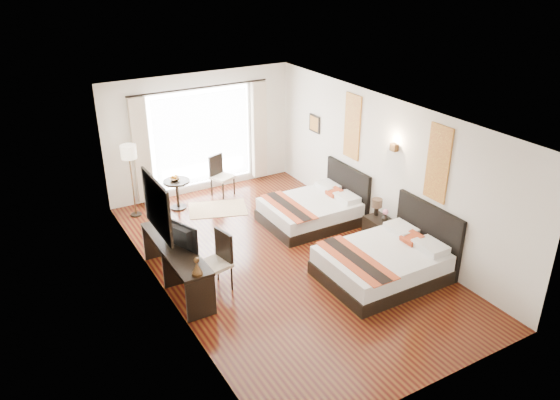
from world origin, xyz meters
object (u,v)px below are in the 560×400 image
table_lamp (377,204)px  console_desk (176,266)px  floor_lamp (129,157)px  window_chair (222,183)px  bed_near (386,261)px  vase (385,218)px  television (177,237)px  side_table (178,194)px  nightstand (378,230)px  fruit_bowl (175,179)px  bed_far (314,209)px  desk_chair (216,273)px

table_lamp → console_desk: 4.04m
floor_lamp → window_chair: 2.34m
bed_near → vase: (0.74, 0.93, 0.26)m
console_desk → television: television is taller
bed_near → floor_lamp: size_ratio=1.31×
vase → side_table: side_table is taller
side_table → console_desk: bearing=-110.6°
window_chair → table_lamp: bearing=5.0°
nightstand → fruit_bowl: (-2.91, 3.42, 0.44)m
window_chair → floor_lamp: bearing=-110.7°
bed_far → nightstand: size_ratio=3.75×
bed_far → vase: bearing=-65.9°
side_table → window_chair: bearing=8.8°
desk_chair → window_chair: size_ratio=1.09×
bed_near → fruit_bowl: bed_near is taller
floor_lamp → side_table: (0.92, -0.12, -1.02)m
vase → desk_chair: bearing=176.5°
bed_near → vase: bed_near is taller
nightstand → floor_lamp: 5.30m
fruit_bowl → side_table: bearing=-40.4°
nightstand → side_table: bearing=130.3°
desk_chair → nightstand: bearing=167.3°
console_desk → fruit_bowl: 3.11m
floor_lamp → console_desk: bearing=-93.0°
television → floor_lamp: (0.14, 3.11, 0.37)m
nightstand → floor_lamp: size_ratio=0.32×
bed_near → console_desk: bearing=153.9°
window_chair → nightstand: bearing=3.6°
side_table → table_lamp: bearing=-48.0°
side_table → vase: bearing=-50.6°
table_lamp → vase: table_lamp is taller
vase → desk_chair: (-3.46, 0.21, -0.26)m
television → desk_chair: (0.51, -0.34, -0.67)m
bed_far → window_chair: bearing=115.9°
vase → desk_chair: size_ratio=0.14×
vase → side_table: bearing=129.4°
side_table → nightstand: bearing=-49.7°
floor_lamp → vase: bearing=-43.7°
nightstand → bed_far: bearing=115.7°
bed_far → table_lamp: bed_far is taller
table_lamp → desk_chair: 3.51m
bed_near → bed_far: bearing=88.2°
table_lamp → window_chair: (-1.77, 3.43, -0.44)m
table_lamp → side_table: table_lamp is taller
desk_chair → bed_far: bearing=-167.2°
bed_near → floor_lamp: bearing=123.9°
nightstand → desk_chair: 3.44m
side_table → floor_lamp: bearing=172.5°
bed_near → desk_chair: bearing=157.2°
table_lamp → fruit_bowl: 4.41m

